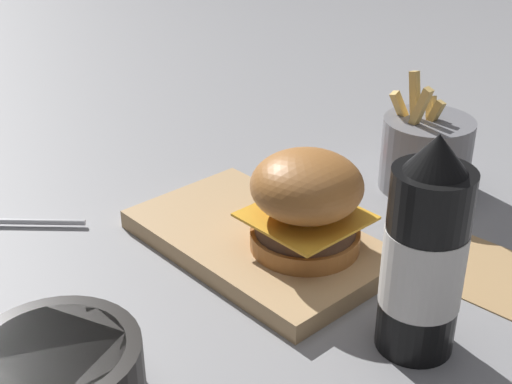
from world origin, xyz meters
TOP-DOWN VIEW (x-y plane):
  - ground_plane at (0.00, 0.00)m, footprint 6.00×6.00m
  - serving_board at (0.00, 0.06)m, footprint 0.29×0.18m
  - burger at (-0.06, 0.04)m, footprint 0.12×0.12m
  - ketchup_bottle at (-0.22, 0.07)m, footprint 0.07×0.07m
  - fries_basket at (-0.03, -0.21)m, footprint 0.12×0.12m
  - side_bowl at (-0.07, 0.35)m, footprint 0.14×0.14m
  - ketchup_puddle at (0.12, -0.16)m, footprint 0.06×0.06m
  - parchment_square at (-0.21, -0.09)m, footprint 0.13×0.13m

SIDE VIEW (x-z plane):
  - ground_plane at x=0.00m, z-range 0.00..0.00m
  - parchment_square at x=-0.21m, z-range 0.00..0.00m
  - ketchup_puddle at x=0.12m, z-range 0.00..0.00m
  - serving_board at x=0.00m, z-range 0.00..0.02m
  - side_bowl at x=-0.07m, z-range 0.00..0.06m
  - fries_basket at x=-0.03m, z-range -0.03..0.13m
  - burger at x=-0.06m, z-range 0.02..0.13m
  - ketchup_bottle at x=-0.22m, z-range -0.01..0.20m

